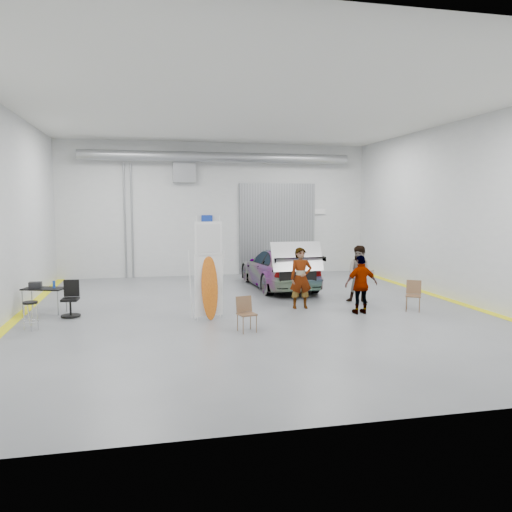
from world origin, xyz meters
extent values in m
plane|color=slate|center=(0.00, 0.00, 0.00)|extent=(16.00, 16.00, 0.00)
cube|color=silver|center=(-7.00, 0.00, 3.00)|extent=(0.02, 16.00, 6.00)
cube|color=silver|center=(7.00, 0.00, 3.00)|extent=(0.02, 16.00, 6.00)
cube|color=silver|center=(0.00, 8.00, 3.00)|extent=(14.00, 0.02, 6.00)
cube|color=silver|center=(0.00, -8.00, 3.00)|extent=(14.00, 0.02, 6.00)
cube|color=silver|center=(0.00, 0.00, 6.00)|extent=(14.00, 16.00, 0.02)
cube|color=gray|center=(2.80, 7.92, 2.10)|extent=(3.60, 0.12, 4.20)
cube|color=gray|center=(-1.50, 7.92, 4.80)|extent=(1.00, 0.50, 1.20)
cylinder|color=gray|center=(0.00, 7.40, 5.30)|extent=(11.90, 0.44, 0.44)
cube|color=#13309F|center=(-0.50, 7.92, 2.60)|extent=(0.50, 0.04, 0.30)
cube|color=white|center=(4.80, 7.92, 2.90)|extent=(0.70, 0.04, 0.25)
cylinder|color=gray|center=(-3.80, 7.92, 2.50)|extent=(0.08, 0.08, 5.00)
cylinder|color=gray|center=(-4.10, 7.92, 2.50)|extent=(0.08, 0.08, 5.00)
cube|color=yellow|center=(-6.85, 0.00, 0.01)|extent=(0.30, 16.00, 0.01)
cube|color=yellow|center=(6.85, 0.00, 0.01)|extent=(0.30, 16.00, 0.01)
imported|color=silver|center=(1.84, 3.97, 0.76)|extent=(2.31, 5.32, 1.52)
imported|color=#855C48|center=(1.51, 0.09, 0.96)|extent=(0.72, 0.50, 1.91)
imported|color=#456D7F|center=(3.70, 0.52, 0.95)|extent=(1.16, 1.07, 1.90)
imported|color=brown|center=(3.03, -1.03, 0.88)|extent=(1.03, 0.45, 1.76)
cube|color=white|center=(-1.53, -0.80, 0.98)|extent=(0.82, 0.23, 1.76)
ellipsoid|color=orange|center=(-1.53, -0.88, 0.93)|extent=(0.53, 0.34, 1.86)
cube|color=white|center=(-1.53, -0.82, 2.30)|extent=(0.79, 0.22, 0.93)
cylinder|color=white|center=(-1.88, -0.80, 1.47)|extent=(0.02, 0.02, 2.94)
cylinder|color=white|center=(-1.19, -0.80, 1.47)|extent=(0.02, 0.02, 2.94)
cube|color=brown|center=(-0.70, -2.40, 0.46)|extent=(0.51, 0.49, 0.04)
cube|color=brown|center=(-0.70, -2.20, 0.69)|extent=(0.44, 0.18, 0.41)
cube|color=brown|center=(4.73, -1.04, 0.47)|extent=(0.60, 0.59, 0.04)
cube|color=brown|center=(4.73, -0.84, 0.72)|extent=(0.42, 0.31, 0.42)
cylinder|color=black|center=(-6.13, -1.08, 0.73)|extent=(0.37, 0.37, 0.05)
torus|color=silver|center=(-6.13, -1.08, 0.24)|extent=(0.39, 0.39, 0.02)
cylinder|color=gray|center=(-6.75, 0.81, 0.36)|extent=(0.03, 0.03, 0.72)
cylinder|color=gray|center=(-5.65, 0.81, 0.36)|extent=(0.03, 0.03, 0.72)
cylinder|color=gray|center=(-6.75, 1.31, 0.36)|extent=(0.03, 0.03, 0.72)
cylinder|color=gray|center=(-5.65, 1.31, 0.36)|extent=(0.03, 0.03, 0.72)
cube|color=black|center=(-6.20, 1.06, 0.74)|extent=(1.33, 0.95, 0.04)
cylinder|color=#1A41A1|center=(-5.90, 0.96, 0.87)|extent=(0.08, 0.08, 0.22)
cube|color=black|center=(-6.45, 1.11, 0.85)|extent=(0.35, 0.22, 0.18)
cylinder|color=black|center=(-5.37, 0.33, 0.04)|extent=(0.55, 0.55, 0.04)
cylinder|color=black|center=(-5.37, 0.33, 0.28)|extent=(0.06, 0.06, 0.47)
cube|color=black|center=(-5.37, 0.33, 0.51)|extent=(0.49, 0.49, 0.07)
cube|color=black|center=(-5.37, 0.55, 0.81)|extent=(0.44, 0.10, 0.49)
cube|color=silver|center=(1.84, 1.59, 1.54)|extent=(1.78, 1.08, 0.04)
camera|label=1|loc=(-3.13, -14.65, 3.27)|focal=35.00mm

